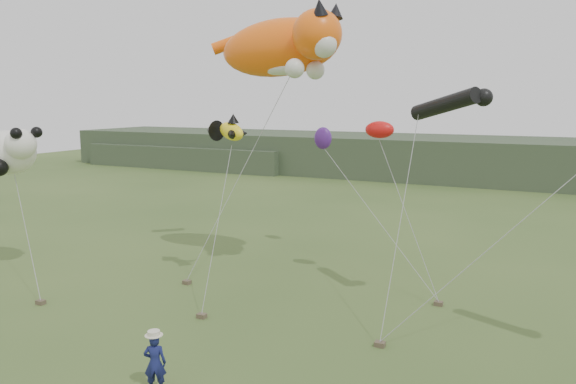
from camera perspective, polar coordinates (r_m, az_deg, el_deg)
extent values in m
plane|color=#385123|center=(16.55, -8.67, -18.37)|extent=(120.00, 120.00, 0.00)
cube|color=#2D3D28|center=(57.87, 17.52, 3.27)|extent=(90.00, 12.00, 4.00)
cube|color=#2D3D28|center=(66.60, -9.42, 3.66)|extent=(25.00, 8.00, 2.50)
imported|color=#151A4F|center=(15.85, -13.36, -16.56)|extent=(0.70, 0.62, 1.62)
cube|color=brown|center=(24.32, -10.23, -9.00)|extent=(0.32, 0.25, 0.16)
cube|color=brown|center=(20.66, -8.76, -12.32)|extent=(0.32, 0.25, 0.16)
cube|color=brown|center=(18.50, 9.32, -15.00)|extent=(0.32, 0.25, 0.16)
cube|color=brown|center=(23.65, -23.82, -10.20)|extent=(0.32, 0.25, 0.16)
cube|color=brown|center=(22.32, 15.03, -10.87)|extent=(0.32, 0.25, 0.16)
ellipsoid|color=#FF5F0E|center=(25.06, -0.84, 14.45)|extent=(5.75, 2.97, 2.91)
sphere|color=#FF5F0E|center=(23.15, 2.98, 15.70)|extent=(2.01, 2.01, 2.01)
cone|color=black|center=(22.64, 3.23, 18.26)|extent=(0.62, 0.76, 0.75)
cone|color=black|center=(23.57, 4.86, 17.88)|extent=(0.62, 0.72, 0.71)
sphere|color=silver|center=(22.62, 3.70, 14.70)|extent=(1.00, 1.00, 1.00)
ellipsoid|color=silver|center=(24.59, -0.72, 12.47)|extent=(1.96, 0.98, 0.61)
sphere|color=silver|center=(22.70, 0.68, 12.45)|extent=(0.78, 0.78, 0.78)
sphere|color=silver|center=(24.03, 2.80, 12.26)|extent=(0.78, 0.78, 0.78)
cylinder|color=#FF5F0E|center=(27.28, -5.59, 14.93)|extent=(2.08, 1.52, 1.21)
ellipsoid|color=yellow|center=(22.66, -5.76, 6.15)|extent=(1.54, 0.99, 0.97)
cone|color=black|center=(23.50, -7.75, 6.22)|extent=(0.89, 1.01, 0.84)
cone|color=black|center=(22.58, -5.58, 7.45)|extent=(0.47, 0.47, 0.38)
cone|color=black|center=(22.12, -5.78, 5.83)|extent=(0.50, 0.52, 0.38)
cone|color=black|center=(22.92, -4.54, 5.97)|extent=(0.50, 0.52, 0.38)
cylinder|color=black|center=(20.42, 15.62, 8.55)|extent=(2.75, 2.26, 1.18)
sphere|color=black|center=(19.74, 19.26, 9.06)|extent=(0.59, 0.59, 0.59)
ellipsoid|color=white|center=(27.76, -26.62, 3.62)|extent=(2.93, 1.96, 1.96)
sphere|color=white|center=(26.50, -25.52, 4.42)|extent=(1.30, 1.30, 1.30)
sphere|color=black|center=(25.95, -25.90, 5.39)|extent=(0.48, 0.48, 0.48)
sphere|color=black|center=(26.45, -24.18, 5.56)|extent=(0.48, 0.48, 0.48)
sphere|color=black|center=(28.69, -27.10, 2.86)|extent=(0.76, 0.76, 0.76)
ellipsoid|color=red|center=(22.87, 9.29, 6.27)|extent=(1.18, 0.69, 0.69)
ellipsoid|color=#4A1C7A|center=(27.92, 3.57, 5.48)|extent=(0.90, 0.60, 1.10)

